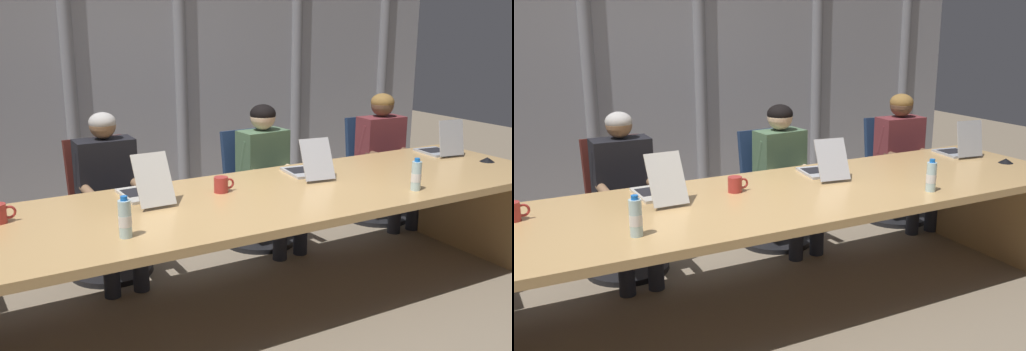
% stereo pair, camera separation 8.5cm
% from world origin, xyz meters
% --- Properties ---
extents(ground_plane, '(14.33, 14.33, 0.00)m').
position_xyz_m(ground_plane, '(0.00, 0.00, 0.00)').
color(ground_plane, '#7F705B').
extents(conference_table, '(4.43, 1.17, 0.74)m').
position_xyz_m(conference_table, '(0.00, 0.00, 0.61)').
color(conference_table, tan).
rests_on(conference_table, ground_plane).
extents(curtain_backdrop, '(7.17, 0.17, 2.81)m').
position_xyz_m(curtain_backdrop, '(0.00, 2.39, 1.40)').
color(curtain_backdrop, '#9999A0').
rests_on(curtain_backdrop, ground_plane).
extents(laptop_left_mid, '(0.23, 0.50, 0.30)m').
position_xyz_m(laptop_left_mid, '(-0.60, 0.28, 0.80)').
color(laptop_left_mid, beige).
rests_on(laptop_left_mid, conference_table).
extents(laptop_center, '(0.28, 0.46, 0.28)m').
position_xyz_m(laptop_center, '(0.57, 0.26, 0.80)').
color(laptop_center, '#BCBCC1').
rests_on(laptop_center, conference_table).
extents(laptop_right_mid, '(0.27, 0.38, 0.30)m').
position_xyz_m(laptop_right_mid, '(1.90, 0.29, 0.80)').
color(laptop_right_mid, '#A8ADB7').
rests_on(laptop_right_mid, conference_table).
extents(office_chair_left_mid, '(0.60, 0.60, 0.97)m').
position_xyz_m(office_chair_left_mid, '(-0.65, 1.03, 0.36)').
color(office_chair_left_mid, '#511E19').
rests_on(office_chair_left_mid, ground_plane).
extents(office_chair_center, '(0.60, 0.60, 0.92)m').
position_xyz_m(office_chair_center, '(0.60, 1.03, 0.35)').
color(office_chair_center, navy).
rests_on(office_chair_center, ground_plane).
extents(office_chair_right_mid, '(0.60, 0.60, 0.92)m').
position_xyz_m(office_chair_right_mid, '(1.88, 1.03, 0.35)').
color(office_chair_right_mid, navy).
rests_on(office_chair_right_mid, ground_plane).
extents(person_left_mid, '(0.41, 0.55, 1.18)m').
position_xyz_m(person_left_mid, '(-0.65, 0.88, 0.67)').
color(person_left_mid, black).
rests_on(person_left_mid, ground_plane).
extents(person_center, '(0.43, 0.57, 1.15)m').
position_xyz_m(person_center, '(0.63, 0.87, 0.67)').
color(person_center, '#4C6B4C').
rests_on(person_center, ground_plane).
extents(person_right_mid, '(0.44, 0.56, 1.17)m').
position_xyz_m(person_right_mid, '(1.85, 0.88, 0.67)').
color(person_right_mid, brown).
rests_on(person_right_mid, ground_plane).
extents(water_bottle_primary, '(0.06, 0.06, 0.21)m').
position_xyz_m(water_bottle_primary, '(0.97, -0.39, 0.84)').
color(water_bottle_primary, silver).
rests_on(water_bottle_primary, conference_table).
extents(water_bottle_secondary, '(0.07, 0.07, 0.21)m').
position_xyz_m(water_bottle_secondary, '(-0.90, -0.30, 0.84)').
color(water_bottle_secondary, silver).
rests_on(water_bottle_secondary, conference_table).
extents(coffee_mug_far, '(0.14, 0.09, 0.10)m').
position_xyz_m(coffee_mug_far, '(-0.13, 0.18, 0.79)').
color(coffee_mug_far, '#B2332D').
rests_on(coffee_mug_far, conference_table).
extents(conference_mic_left_side, '(0.11, 0.11, 0.03)m').
position_xyz_m(conference_mic_left_side, '(2.02, -0.08, 0.76)').
color(conference_mic_left_side, black).
rests_on(conference_mic_left_side, conference_table).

